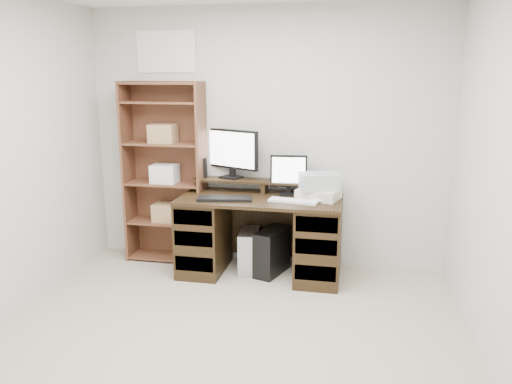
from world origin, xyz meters
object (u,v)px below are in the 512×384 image
(monitor_small, at_px, (289,173))
(tower_black, at_px, (272,252))
(tower_silver, at_px, (249,250))
(printer, at_px, (319,194))
(monitor_wide, at_px, (232,151))
(desk, at_px, (260,234))
(bookshelf, at_px, (166,171))

(monitor_small, bearing_deg, tower_black, -141.30)
(monitor_small, relative_size, tower_silver, 0.94)
(printer, bearing_deg, monitor_wide, -178.69)
(tower_black, bearing_deg, monitor_small, 63.37)
(desk, xyz_separation_m, tower_silver, (-0.12, 0.06, -0.19))
(monitor_small, xyz_separation_m, tower_black, (-0.13, -0.13, -0.74))
(monitor_wide, bearing_deg, tower_silver, -20.08)
(monitor_wide, distance_m, printer, 0.96)
(tower_silver, distance_m, bookshelf, 1.15)
(tower_silver, height_order, bookshelf, bookshelf)
(printer, xyz_separation_m, tower_silver, (-0.65, 0.01, -0.60))
(desk, bearing_deg, tower_black, 12.55)
(monitor_small, bearing_deg, printer, -28.07)
(tower_black, bearing_deg, tower_silver, -170.06)
(monitor_small, height_order, printer, monitor_small)
(desk, height_order, tower_silver, desk)
(monitor_wide, xyz_separation_m, printer, (0.86, -0.22, -0.34))
(tower_silver, bearing_deg, desk, -30.84)
(monitor_wide, height_order, printer, monitor_wide)
(tower_silver, distance_m, tower_black, 0.23)
(printer, bearing_deg, monitor_small, 174.38)
(printer, bearing_deg, tower_black, -161.76)
(tower_black, distance_m, bookshelf, 1.33)
(desk, distance_m, tower_black, 0.20)
(monitor_wide, distance_m, bookshelf, 0.71)
(bookshelf, bearing_deg, tower_silver, -10.03)
(monitor_wide, relative_size, tower_silver, 1.40)
(printer, distance_m, tower_silver, 0.88)
(monitor_small, xyz_separation_m, printer, (0.29, -0.11, -0.16))
(monitor_wide, relative_size, tower_black, 1.19)
(printer, bearing_deg, desk, -159.70)
(tower_silver, height_order, tower_black, tower_black)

